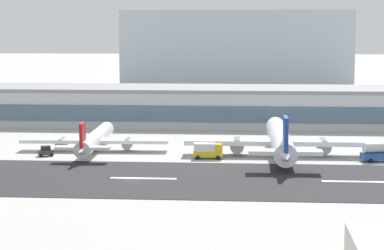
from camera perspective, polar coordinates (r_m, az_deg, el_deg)
ground_plane at (r=137.61m, az=-4.32°, el=-4.14°), size 1400.00×1400.00×0.00m
runway_strip at (r=139.64m, az=-4.18°, el=-3.95°), size 800.00×34.05×0.08m
runway_centreline_dash_4 at (r=139.42m, az=-3.60°, el=-3.95°), size 12.00×1.20×0.01m
runway_centreline_dash_5 at (r=139.23m, az=12.02°, el=-4.11°), size 12.00×1.20×0.01m
terminal_building at (r=217.30m, az=0.96°, el=1.44°), size 141.71×25.73×10.59m
distant_hotel_block at (r=347.06m, az=3.30°, el=5.57°), size 101.43×26.85×34.98m
airliner_red_tail_gate_0 at (r=170.80m, az=-7.22°, el=-1.09°), size 32.73×38.85×8.11m
airliner_navy_tail_gate_1 at (r=163.67m, az=6.54°, el=-1.16°), size 40.55×50.67×10.57m
service_baggage_tug_0 at (r=166.32m, az=-10.76°, el=-1.92°), size 3.58×2.89×2.20m
service_box_truck_1 at (r=159.99m, az=1.18°, el=-1.88°), size 6.13×2.98×3.25m
service_fuel_truck_2 at (r=161.50m, az=13.87°, el=-1.92°), size 8.88×4.72×3.95m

